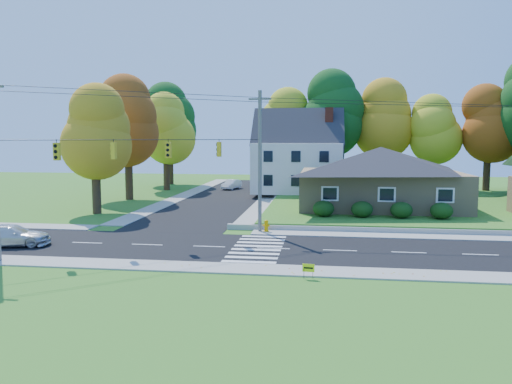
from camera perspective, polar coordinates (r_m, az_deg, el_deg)
ground at (r=30.56m, az=2.00°, el=-6.50°), size 120.00×120.00×0.00m
road_main at (r=30.56m, az=2.00°, el=-6.48°), size 90.00×8.00×0.02m
road_cross at (r=57.13m, az=-3.38°, el=-0.51°), size 8.00×44.00×0.02m
sidewalk_north at (r=35.43m, az=2.81°, el=-4.66°), size 90.00×2.00×0.08m
sidewalk_south at (r=25.73m, az=0.87°, el=-8.85°), size 90.00×2.00×0.08m
lawn at (r=52.06m, az=18.79°, el=-1.24°), size 30.00×30.00×0.50m
ranch_house at (r=46.07m, az=14.00°, el=1.75°), size 14.60×10.60×5.40m
colonial_house at (r=57.78m, az=4.84°, el=4.10°), size 10.40×8.40×9.60m
hedge_row at (r=40.12m, az=14.16°, el=-1.96°), size 10.70×1.70×1.27m
traffic_infrastructure at (r=31.21m, az=2.01°, el=3.32°), size 38.10×10.66×10.00m
tree_lot_0 at (r=63.87m, az=3.31°, el=7.66°), size 6.72×6.72×12.51m
tree_lot_1 at (r=62.74m, az=8.78°, el=8.82°), size 7.84×7.84×14.60m
tree_lot_2 at (r=64.09m, az=14.18°, el=8.06°), size 7.28×7.28×13.56m
tree_lot_3 at (r=64.01m, az=19.63°, el=6.72°), size 6.16×6.16×11.47m
tree_lot_4 at (r=64.55m, az=25.09°, el=7.07°), size 6.72×6.72×12.51m
tree_west_0 at (r=46.20m, az=-17.98°, el=6.47°), size 6.16×6.16×11.47m
tree_west_1 at (r=55.78m, az=-14.48°, el=7.83°), size 7.28×7.28×13.56m
tree_west_2 at (r=64.82m, az=-10.28°, el=7.11°), size 6.72×6.72×12.51m
tree_west_3 at (r=73.08m, az=-9.86°, el=8.04°), size 7.84×7.84×14.60m
silver_sedan at (r=34.57m, az=-26.16°, el=-4.48°), size 4.91×2.89×1.34m
white_car at (r=65.02m, az=-2.81°, el=0.87°), size 2.25×3.94×1.23m
fire_hydrant at (r=35.58m, az=1.18°, el=-3.95°), size 0.53×0.41×0.91m
yard_sign at (r=24.25m, az=6.01°, el=-8.66°), size 0.58×0.09×0.73m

